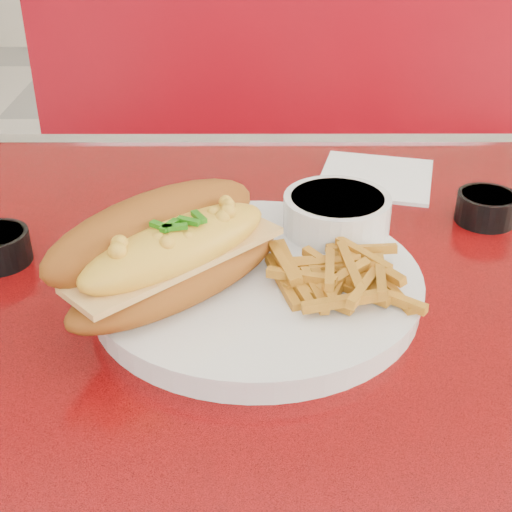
{
  "coord_description": "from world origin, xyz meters",
  "views": [
    {
      "loc": [
        -0.14,
        -0.5,
        1.12
      ],
      "look_at": [
        -0.14,
        0.02,
        0.81
      ],
      "focal_mm": 50.0,
      "sensor_mm": 36.0,
      "label": 1
    }
  ],
  "objects_px": {
    "booth_bench_far": "(319,281)",
    "gravy_ramekin": "(336,222)",
    "fork": "(309,259)",
    "sauce_cup_right": "(486,206)",
    "diner_table": "(399,448)",
    "dinner_plate": "(256,284)",
    "mac_hoagie": "(169,251)"
  },
  "relations": [
    {
      "from": "booth_bench_far",
      "to": "gravy_ramekin",
      "type": "bearing_deg",
      "value": -94.98
    },
    {
      "from": "fork",
      "to": "sauce_cup_right",
      "type": "relative_size",
      "value": 2.15
    },
    {
      "from": "diner_table",
      "to": "dinner_plate",
      "type": "relative_size",
      "value": 3.41
    },
    {
      "from": "booth_bench_far",
      "to": "mac_hoagie",
      "type": "bearing_deg",
      "value": -104.45
    },
    {
      "from": "dinner_plate",
      "to": "mac_hoagie",
      "type": "height_order",
      "value": "mac_hoagie"
    },
    {
      "from": "fork",
      "to": "sauce_cup_right",
      "type": "distance_m",
      "value": 0.22
    },
    {
      "from": "dinner_plate",
      "to": "fork",
      "type": "distance_m",
      "value": 0.06
    },
    {
      "from": "diner_table",
      "to": "gravy_ramekin",
      "type": "bearing_deg",
      "value": 120.28
    },
    {
      "from": "diner_table",
      "to": "dinner_plate",
      "type": "height_order",
      "value": "dinner_plate"
    },
    {
      "from": "fork",
      "to": "gravy_ramekin",
      "type": "distance_m",
      "value": 0.06
    },
    {
      "from": "mac_hoagie",
      "to": "sauce_cup_right",
      "type": "distance_m",
      "value": 0.35
    },
    {
      "from": "diner_table",
      "to": "sauce_cup_right",
      "type": "bearing_deg",
      "value": 58.32
    },
    {
      "from": "fork",
      "to": "booth_bench_far",
      "type": "bearing_deg",
      "value": -40.75
    },
    {
      "from": "booth_bench_far",
      "to": "gravy_ramekin",
      "type": "height_order",
      "value": "booth_bench_far"
    },
    {
      "from": "fork",
      "to": "gravy_ramekin",
      "type": "relative_size",
      "value": 1.13
    },
    {
      "from": "booth_bench_far",
      "to": "fork",
      "type": "relative_size",
      "value": 9.04
    },
    {
      "from": "sauce_cup_right",
      "to": "fork",
      "type": "bearing_deg",
      "value": -149.67
    },
    {
      "from": "booth_bench_far",
      "to": "gravy_ramekin",
      "type": "distance_m",
      "value": 0.87
    },
    {
      "from": "dinner_plate",
      "to": "diner_table",
      "type": "bearing_deg",
      "value": -9.73
    },
    {
      "from": "diner_table",
      "to": "booth_bench_far",
      "type": "xyz_separation_m",
      "value": [
        0.0,
        0.81,
        -0.32
      ]
    },
    {
      "from": "fork",
      "to": "sauce_cup_right",
      "type": "height_order",
      "value": "sauce_cup_right"
    },
    {
      "from": "mac_hoagie",
      "to": "fork",
      "type": "xyz_separation_m",
      "value": [
        0.12,
        0.05,
        -0.04
      ]
    },
    {
      "from": "booth_bench_far",
      "to": "sauce_cup_right",
      "type": "bearing_deg",
      "value": -81.07
    },
    {
      "from": "booth_bench_far",
      "to": "sauce_cup_right",
      "type": "distance_m",
      "value": 0.82
    },
    {
      "from": "booth_bench_far",
      "to": "mac_hoagie",
      "type": "height_order",
      "value": "booth_bench_far"
    },
    {
      "from": "dinner_plate",
      "to": "booth_bench_far",
      "type": "bearing_deg",
      "value": 80.02
    },
    {
      "from": "booth_bench_far",
      "to": "mac_hoagie",
      "type": "relative_size",
      "value": 5.45
    },
    {
      "from": "fork",
      "to": "sauce_cup_right",
      "type": "bearing_deg",
      "value": -93.59
    },
    {
      "from": "fork",
      "to": "dinner_plate",
      "type": "bearing_deg",
      "value": 86.71
    },
    {
      "from": "sauce_cup_right",
      "to": "diner_table",
      "type": "bearing_deg",
      "value": -121.68
    },
    {
      "from": "booth_bench_far",
      "to": "diner_table",
      "type": "bearing_deg",
      "value": -90.0
    },
    {
      "from": "diner_table",
      "to": "dinner_plate",
      "type": "bearing_deg",
      "value": 170.27
    }
  ]
}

